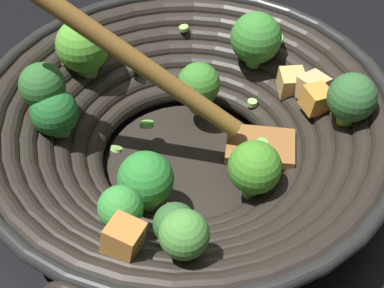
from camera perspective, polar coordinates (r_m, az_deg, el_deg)
name	(u,v)px	position (r m, az deg, el deg)	size (l,w,h in m)	color
ground_plane	(187,166)	(0.61, -0.56, -2.23)	(4.00, 4.00, 0.00)	black
wok	(185,127)	(0.57, -0.68, 1.78)	(0.43, 0.43, 0.25)	black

